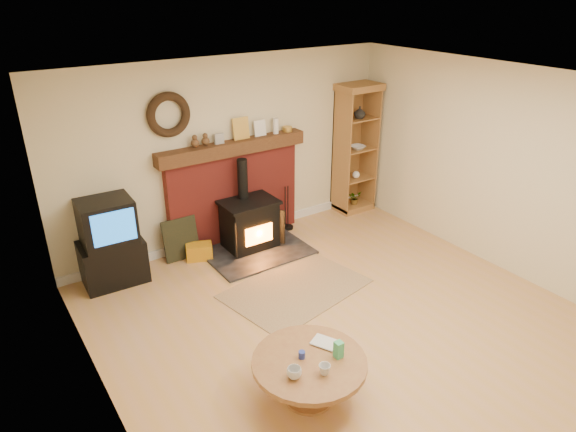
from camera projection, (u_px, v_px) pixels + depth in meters
ground at (354, 331)px, 5.58m from camera, size 5.50×5.50×0.00m
room_shell at (356, 181)px, 4.93m from camera, size 5.02×5.52×2.61m
chimney_breast at (234, 187)px, 7.26m from camera, size 2.20×0.22×1.78m
wood_stove at (251, 226)px, 7.16m from camera, size 1.40×1.00×1.27m
area_rug at (296, 289)px, 6.33m from camera, size 1.85×1.44×0.01m
tv_unit at (110, 244)px, 6.29m from camera, size 0.77×0.56×1.11m
curio_cabinet at (354, 149)px, 8.15m from camera, size 0.66×0.48×2.06m
firelog_box at (199, 252)px, 6.98m from camera, size 0.40×0.33×0.22m
leaning_painting at (181, 239)px, 6.92m from camera, size 0.48×0.13×0.58m
fire_tools at (288, 222)px, 7.83m from camera, size 0.16×0.16×0.70m
coffee_table at (310, 368)px, 4.54m from camera, size 1.02×1.02×0.59m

